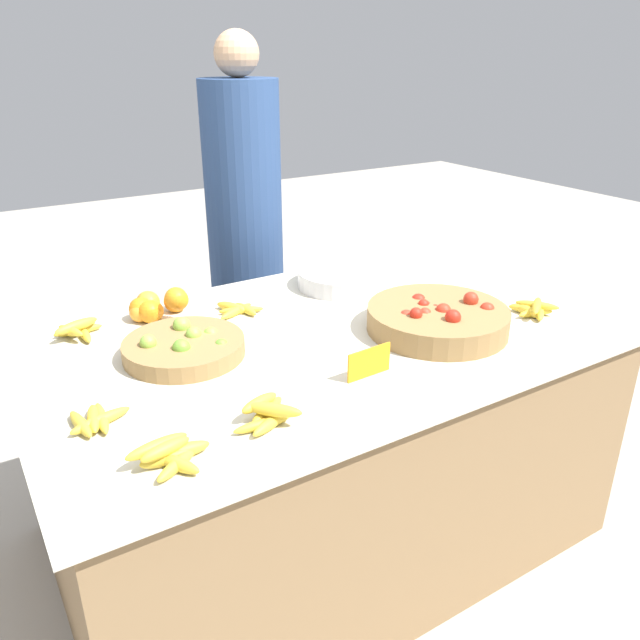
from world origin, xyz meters
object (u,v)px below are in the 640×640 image
Objects in this scene: metal_bowl at (341,278)px; price_sign at (369,362)px; vendor_person at (246,249)px; tomato_basket at (438,318)px; lime_bowl at (184,347)px.

metal_bowl is 2.31× the size of price_sign.
vendor_person reaches higher than price_sign.
tomato_basket is 0.51m from metal_bowl.
lime_bowl is at bearing -161.30° from metal_bowl.
price_sign is (-0.34, -0.64, 0.01)m from metal_bowl.
lime_bowl is 1.09m from vendor_person.
lime_bowl is 0.56m from price_sign.
lime_bowl is at bearing -125.40° from vendor_person.
price_sign is at bearing -160.19° from tomato_basket.
tomato_basket is 1.35× the size of metal_bowl.
tomato_basket is at bearing -83.29° from vendor_person.
vendor_person reaches higher than lime_bowl.
metal_bowl is at bearing 59.75° from price_sign.
price_sign is at bearing -117.61° from metal_bowl.
tomato_basket reaches higher than price_sign.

